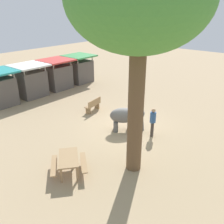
% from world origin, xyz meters
% --- Properties ---
extents(ground_plane, '(60.00, 60.00, 0.00)m').
position_xyz_m(ground_plane, '(0.00, 0.00, 0.00)').
color(ground_plane, tan).
extents(elephant, '(1.82, 1.87, 1.38)m').
position_xyz_m(elephant, '(-0.29, -0.12, 0.88)').
color(elephant, slate).
rests_on(elephant, ground_plane).
extents(person_handler, '(0.49, 0.32, 1.62)m').
position_xyz_m(person_handler, '(0.11, -1.58, 0.95)').
color(person_handler, '#3F3833').
rests_on(person_handler, ground_plane).
extents(shade_tree_main, '(5.33, 4.88, 8.71)m').
position_xyz_m(shade_tree_main, '(-2.92, -2.48, 6.73)').
color(shade_tree_main, brown).
rests_on(shade_tree_main, ground_plane).
extents(wooden_bench, '(1.45, 0.63, 0.88)m').
position_xyz_m(wooden_bench, '(0.50, 3.26, 0.47)').
color(wooden_bench, '#9E7A51').
rests_on(wooden_bench, ground_plane).
extents(picnic_table_near, '(2.10, 2.10, 0.78)m').
position_xyz_m(picnic_table_near, '(-4.97, -0.59, 0.59)').
color(picnic_table_near, '#9E7A51').
rests_on(picnic_table_near, ground_plane).
extents(market_stall_white, '(2.50, 2.50, 2.52)m').
position_xyz_m(market_stall_white, '(-0.41, 9.16, 1.14)').
color(market_stall_white, '#59514C').
rests_on(market_stall_white, ground_plane).
extents(market_stall_red, '(2.50, 2.50, 2.52)m').
position_xyz_m(market_stall_red, '(2.19, 9.16, 1.14)').
color(market_stall_red, '#59514C').
rests_on(market_stall_red, ground_plane).
extents(market_stall_green, '(2.50, 2.50, 2.52)m').
position_xyz_m(market_stall_green, '(4.79, 9.16, 1.14)').
color(market_stall_green, '#59514C').
rests_on(market_stall_green, ground_plane).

